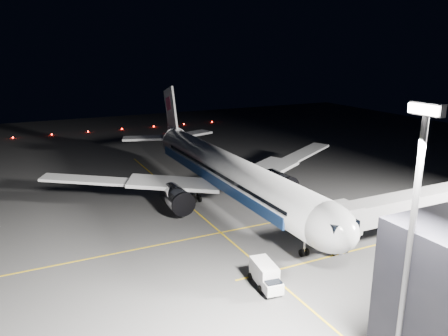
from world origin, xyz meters
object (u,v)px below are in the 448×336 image
floodlight_mast_south (412,227)px  safety_cone_a (256,194)px  safety_cone_b (314,196)px  airliner (225,170)px  jet_bridge (425,201)px  service_truck (266,275)px  baggage_tug (284,191)px  safety_cone_c (269,178)px

floodlight_mast_south → safety_cone_a: (-40.96, 11.91, -12.07)m
floodlight_mast_south → safety_cone_b: 42.96m
airliner → jet_bridge: bearing=38.0°
safety_cone_a → service_truck: bearing=-28.2°
floodlight_mast_south → baggage_tug: size_ratio=8.21×
airliner → service_truck: bearing=-16.8°
service_truck → safety_cone_a: (-25.39, 13.62, -1.05)m
service_truck → baggage_tug: (-23.78, 18.06, -0.65)m
safety_cone_c → jet_bridge: bearing=10.3°
floodlight_mast_south → airliner: bearing=171.7°
service_truck → safety_cone_b: bearing=141.3°
safety_cone_b → safety_cone_c: safety_cone_b is taller
jet_bridge → safety_cone_c: (-30.00, -5.44, -4.32)m
baggage_tug → service_truck: bearing=-17.7°
service_truck → floodlight_mast_south: bearing=14.2°
airliner → floodlight_mast_south: (41.08, -6.01, 7.21)m
airliner → floodlight_mast_south: 42.13m
service_truck → safety_cone_c: bearing=155.9°
floodlight_mast_south → service_truck: size_ratio=4.01×
safety_cone_c → floodlight_mast_south: bearing=-21.2°
airliner → service_truck: size_ratio=11.92×
safety_cone_b → airliner: bearing=-109.7°
floodlight_mast_south → safety_cone_b: floodlight_mast_south is taller
service_truck → baggage_tug: bearing=150.7°
airliner → service_truck: 26.93m
jet_bridge → safety_cone_b: bearing=-167.3°
airliner → safety_cone_b: size_ratio=90.65×
floodlight_mast_south → baggage_tug: (-39.34, 16.35, -11.67)m
floodlight_mast_south → safety_cone_a: size_ratio=34.60×
service_truck → airliner: bearing=171.1°
floodlight_mast_south → safety_cone_c: 52.89m
floodlight_mast_south → baggage_tug: floodlight_mast_south is taller
baggage_tug → airliner: bearing=-80.0°
jet_bridge → safety_cone_a: (-22.96, -12.16, -4.28)m
jet_bridge → baggage_tug: bearing=-160.1°
airliner → baggage_tug: size_ratio=24.38×
service_truck → safety_cone_a: bearing=159.7°
service_truck → jet_bridge: bearing=103.4°
airliner → floodlight_mast_south: floodlight_mast_south is taller
airliner → safety_cone_c: 15.21m
floodlight_mast_south → service_truck: 19.15m
safety_cone_c → service_truck: bearing=-32.1°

